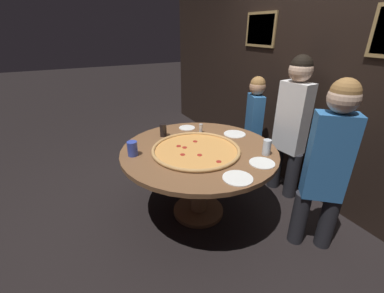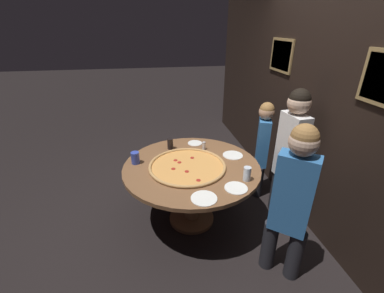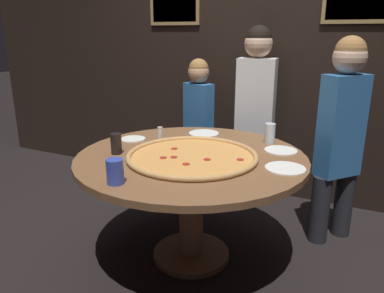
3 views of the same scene
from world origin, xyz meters
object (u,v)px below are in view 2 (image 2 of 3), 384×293
object	(u,v)px
white_plate_near_front	(233,155)
diner_far_left	(292,198)
drink_cup_far_right	(170,144)
diner_far_right	(290,150)
giant_pizza	(187,166)
white_plate_right_side	(195,143)
condiment_shaker	(204,146)
drink_cup_by_shaker	(135,158)
white_plate_left_side	(204,198)
dining_table	(192,177)
diner_side_right	(263,144)
white_plate_far_back	(236,188)
drink_cup_centre_back	(247,174)

from	to	relation	value
white_plate_near_front	diner_far_left	world-z (taller)	diner_far_left
drink_cup_far_right	diner_far_right	xyz separation A→B (m)	(0.54, 1.25, 0.07)
giant_pizza	white_plate_near_front	xyz separation A→B (m)	(-0.17, 0.56, -0.01)
white_plate_right_side	condiment_shaker	distance (m)	0.21
drink_cup_by_shaker	diner_far_left	size ratio (longest dim) A/B	0.09
white_plate_near_front	white_plate_right_side	bearing A→B (deg)	-137.47
white_plate_left_side	condiment_shaker	distance (m)	0.97
giant_pizza	white_plate_near_front	size ratio (longest dim) A/B	3.56
drink_cup_by_shaker	diner_far_right	bearing A→B (deg)	81.63
dining_table	diner_far_left	bearing A→B (deg)	39.75
diner_far_right	drink_cup_far_right	bearing A→B (deg)	61.57
diner_far_left	diner_side_right	xyz separation A→B (m)	(-1.23, 0.31, -0.11)
giant_pizza	dining_table	bearing A→B (deg)	121.88
white_plate_far_back	white_plate_left_side	distance (m)	0.34
white_plate_left_side	white_plate_right_side	distance (m)	1.14
drink_cup_far_right	diner_side_right	distance (m)	1.18
dining_table	drink_cup_by_shaker	size ratio (longest dim) A/B	11.15
dining_table	drink_cup_by_shaker	world-z (taller)	drink_cup_by_shaker
diner_far_left	white_plate_left_side	bearing A→B (deg)	21.07
drink_cup_far_right	condiment_shaker	size ratio (longest dim) A/B	1.37
dining_table	condiment_shaker	world-z (taller)	condiment_shaker
white_plate_near_front	diner_far_left	size ratio (longest dim) A/B	0.16
giant_pizza	diner_far_left	bearing A→B (deg)	42.88
drink_cup_centre_back	dining_table	bearing A→B (deg)	-128.93
giant_pizza	drink_cup_centre_back	distance (m)	0.63
drink_cup_centre_back	diner_side_right	xyz separation A→B (m)	(-0.79, 0.52, -0.09)
white_plate_right_side	diner_far_left	xyz separation A→B (m)	(1.36, 0.55, 0.09)
drink_cup_centre_back	drink_cup_far_right	bearing A→B (deg)	-141.48
white_plate_far_back	diner_far_right	world-z (taller)	diner_far_right
diner_side_right	white_plate_near_front	bearing A→B (deg)	141.48
giant_pizza	white_plate_far_back	distance (m)	0.60
white_plate_near_front	condiment_shaker	distance (m)	0.37
drink_cup_by_shaker	white_plate_right_side	distance (m)	0.83
drink_cup_centre_back	drink_cup_far_right	world-z (taller)	drink_cup_centre_back
drink_cup_centre_back	diner_far_right	bearing A→B (deg)	115.52
diner_far_left	diner_side_right	bearing A→B (deg)	-64.20
drink_cup_centre_back	drink_cup_by_shaker	distance (m)	1.19
white_plate_left_side	diner_side_right	xyz separation A→B (m)	(-1.00, 0.99, -0.02)
drink_cup_far_right	white_plate_near_front	bearing A→B (deg)	66.08
white_plate_near_front	diner_side_right	distance (m)	0.56
drink_cup_by_shaker	white_plate_right_side	world-z (taller)	drink_cup_by_shaker
drink_cup_far_right	white_plate_right_side	bearing A→B (deg)	106.50
drink_cup_far_right	white_plate_left_side	distance (m)	1.06
dining_table	diner_side_right	xyz separation A→B (m)	(-0.41, 0.99, 0.12)
giant_pizza	white_plate_left_side	xyz separation A→B (m)	(0.56, 0.06, -0.01)
drink_cup_by_shaker	white_plate_far_back	bearing A→B (deg)	54.99
white_plate_right_side	diner_far_right	bearing A→B (deg)	55.76
drink_cup_centre_back	white_plate_far_back	distance (m)	0.20
white_plate_right_side	diner_far_left	bearing A→B (deg)	21.93
dining_table	diner_far_left	size ratio (longest dim) A/B	0.99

